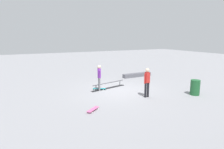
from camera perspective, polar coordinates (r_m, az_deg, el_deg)
name	(u,v)px	position (r m, az deg, el deg)	size (l,w,h in m)	color
ground_plane	(118,90)	(12.39, 1.79, -4.58)	(60.00, 60.00, 0.00)	gray
grind_rail	(109,86)	(12.82, -1.01, -3.27)	(2.64, 0.86, 0.39)	black
skate_ledge	(137,75)	(16.57, 7.22, -0.12)	(2.59, 0.41, 0.30)	#595960
skater_main	(99,76)	(12.14, -3.72, -0.41)	(0.45, 1.26, 1.60)	slate
skateboard_main	(99,89)	(12.52, -3.70, -4.09)	(0.78, 0.60, 0.09)	teal
bystander_red_shirt	(147,81)	(10.97, 10.11, -1.85)	(0.37, 0.22, 1.63)	black
loose_skateboard_pink	(93,109)	(9.11, -5.53, -10.00)	(0.76, 0.65, 0.09)	#E05993
trash_bin	(195,87)	(12.30, 22.90, -3.48)	(0.53, 0.53, 0.87)	#1E592D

